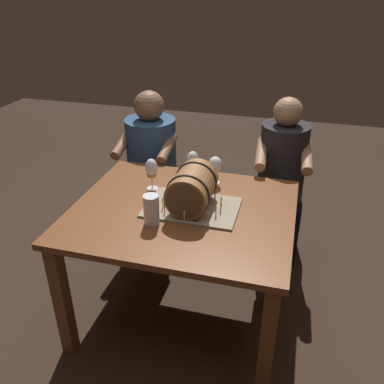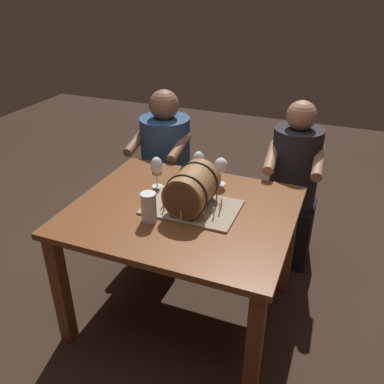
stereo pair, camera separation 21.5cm
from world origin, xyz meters
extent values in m
plane|color=#332319|center=(0.00, 0.00, 0.00)|extent=(8.00, 8.00, 0.00)
cube|color=brown|center=(0.00, 0.00, 0.73)|extent=(1.19, 1.00, 0.03)
cube|color=brown|center=(-0.53, -0.44, 0.35)|extent=(0.07, 0.07, 0.71)
cube|color=brown|center=(0.53, -0.44, 0.35)|extent=(0.07, 0.07, 0.71)
cube|color=brown|center=(-0.53, 0.44, 0.35)|extent=(0.07, 0.07, 0.71)
cube|color=brown|center=(0.53, 0.44, 0.35)|extent=(0.07, 0.07, 0.71)
cube|color=gray|center=(0.05, 0.02, 0.75)|extent=(0.50, 0.34, 0.01)
cylinder|color=olive|center=(0.05, 0.02, 0.87)|extent=(0.22, 0.30, 0.22)
cylinder|color=brown|center=(0.05, -0.13, 0.87)|extent=(0.19, 0.00, 0.19)
cylinder|color=brown|center=(0.05, 0.17, 0.87)|extent=(0.19, 0.00, 0.19)
torus|color=black|center=(0.05, -0.06, 0.87)|extent=(0.24, 0.01, 0.24)
torus|color=black|center=(0.05, 0.10, 0.87)|extent=(0.24, 0.01, 0.24)
cylinder|color=silver|center=(0.21, 0.01, 0.78)|extent=(0.01, 0.01, 0.05)
sphere|color=#F9C64C|center=(0.21, 0.01, 0.81)|extent=(0.01, 0.01, 0.01)
cylinder|color=#D64C47|center=(0.20, 0.07, 0.78)|extent=(0.01, 0.01, 0.05)
sphere|color=#F9C64C|center=(0.20, 0.07, 0.81)|extent=(0.01, 0.01, 0.01)
cylinder|color=#D64C47|center=(0.15, 0.14, 0.78)|extent=(0.01, 0.01, 0.05)
sphere|color=#F9C64C|center=(0.15, 0.14, 0.81)|extent=(0.01, 0.01, 0.01)
cylinder|color=black|center=(0.12, 0.16, 0.78)|extent=(0.01, 0.01, 0.04)
sphere|color=#F9C64C|center=(0.12, 0.16, 0.81)|extent=(0.01, 0.01, 0.01)
cylinder|color=black|center=(0.04, 0.17, 0.78)|extent=(0.01, 0.01, 0.05)
sphere|color=#F9C64C|center=(0.04, 0.17, 0.82)|extent=(0.01, 0.01, 0.01)
cylinder|color=silver|center=(-0.01, 0.16, 0.78)|extent=(0.01, 0.01, 0.05)
sphere|color=#F9C64C|center=(-0.01, 0.16, 0.81)|extent=(0.01, 0.01, 0.01)
cylinder|color=black|center=(-0.06, 0.13, 0.78)|extent=(0.01, 0.01, 0.05)
sphere|color=#F9C64C|center=(-0.06, 0.13, 0.81)|extent=(0.01, 0.01, 0.01)
cylinder|color=#D64C47|center=(-0.10, 0.06, 0.78)|extent=(0.01, 0.01, 0.05)
sphere|color=#F9C64C|center=(-0.10, 0.06, 0.82)|extent=(0.01, 0.01, 0.01)
cylinder|color=#D64C47|center=(-0.11, 0.03, 0.78)|extent=(0.01, 0.01, 0.05)
sphere|color=#F9C64C|center=(-0.11, 0.03, 0.81)|extent=(0.01, 0.01, 0.01)
cylinder|color=#EAD666|center=(-0.10, -0.04, 0.78)|extent=(0.01, 0.01, 0.05)
sphere|color=#F9C64C|center=(-0.10, -0.04, 0.81)|extent=(0.01, 0.01, 0.01)
cylinder|color=#D64C47|center=(-0.08, -0.08, 0.78)|extent=(0.01, 0.01, 0.05)
sphere|color=#F9C64C|center=(-0.08, -0.08, 0.81)|extent=(0.01, 0.01, 0.01)
cylinder|color=silver|center=(-0.03, -0.11, 0.78)|extent=(0.01, 0.01, 0.05)
sphere|color=#F9C64C|center=(-0.03, -0.11, 0.81)|extent=(0.01, 0.01, 0.01)
cylinder|color=silver|center=(0.05, -0.13, 0.78)|extent=(0.01, 0.01, 0.05)
sphere|color=#F9C64C|center=(0.05, -0.13, 0.81)|extent=(0.01, 0.01, 0.01)
cylinder|color=black|center=(0.10, -0.12, 0.78)|extent=(0.01, 0.01, 0.05)
sphere|color=#F9C64C|center=(0.10, -0.12, 0.81)|extent=(0.01, 0.01, 0.01)
cylinder|color=#D64C47|center=(0.16, -0.09, 0.78)|extent=(0.01, 0.01, 0.04)
sphere|color=#F9C64C|center=(0.16, -0.09, 0.81)|extent=(0.01, 0.01, 0.01)
cylinder|color=silver|center=(0.19, -0.04, 0.78)|extent=(0.01, 0.01, 0.05)
sphere|color=#F9C64C|center=(0.19, -0.04, 0.81)|extent=(0.01, 0.01, 0.01)
cylinder|color=white|center=(0.10, 0.35, 0.75)|extent=(0.07, 0.07, 0.00)
cylinder|color=white|center=(0.10, 0.35, 0.78)|extent=(0.01, 0.01, 0.07)
ellipsoid|color=white|center=(0.10, 0.35, 0.87)|extent=(0.08, 0.08, 0.10)
cylinder|color=white|center=(-0.24, 0.18, 0.75)|extent=(0.07, 0.07, 0.00)
cylinder|color=white|center=(-0.24, 0.18, 0.79)|extent=(0.01, 0.01, 0.08)
ellipsoid|color=white|center=(-0.24, 0.18, 0.88)|extent=(0.07, 0.07, 0.11)
cylinder|color=#C6842D|center=(-0.24, 0.18, 0.85)|extent=(0.06, 0.06, 0.04)
cylinder|color=white|center=(-0.03, 0.32, 0.75)|extent=(0.07, 0.07, 0.00)
cylinder|color=white|center=(-0.03, 0.32, 0.79)|extent=(0.01, 0.01, 0.08)
ellipsoid|color=white|center=(-0.03, 0.32, 0.89)|extent=(0.07, 0.07, 0.12)
cylinder|color=maroon|center=(-0.03, 0.32, 0.85)|extent=(0.06, 0.06, 0.04)
cylinder|color=white|center=(-0.11, -0.18, 0.82)|extent=(0.08, 0.08, 0.16)
cylinder|color=#C6842D|center=(-0.11, -0.18, 0.81)|extent=(0.07, 0.07, 0.13)
cylinder|color=white|center=(-0.11, -0.18, 0.88)|extent=(0.07, 0.07, 0.01)
cube|color=#1B2D46|center=(-0.47, 0.80, 0.23)|extent=(0.34, 0.32, 0.45)
cylinder|color=#2D4C75|center=(-0.47, 0.80, 0.70)|extent=(0.37, 0.37, 0.50)
sphere|color=brown|center=(-0.47, 0.80, 1.05)|extent=(0.21, 0.21, 0.21)
cylinder|color=brown|center=(-0.31, 0.67, 0.80)|extent=(0.08, 0.31, 0.14)
cylinder|color=brown|center=(-0.64, 0.66, 0.80)|extent=(0.08, 0.31, 0.14)
cube|color=black|center=(0.47, 0.80, 0.23)|extent=(0.34, 0.32, 0.45)
cylinder|color=#232328|center=(0.47, 0.80, 0.72)|extent=(0.34, 0.34, 0.55)
sphere|color=#A87A5B|center=(0.47, 0.80, 1.08)|extent=(0.19, 0.19, 0.19)
cylinder|color=#A87A5B|center=(0.63, 0.67, 0.84)|extent=(0.09, 0.31, 0.14)
cylinder|color=#A87A5B|center=(0.34, 0.65, 0.84)|extent=(0.09, 0.31, 0.14)
camera|label=1|loc=(0.54, -1.80, 1.87)|focal=37.95mm
camera|label=2|loc=(0.75, -1.74, 1.87)|focal=37.95mm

